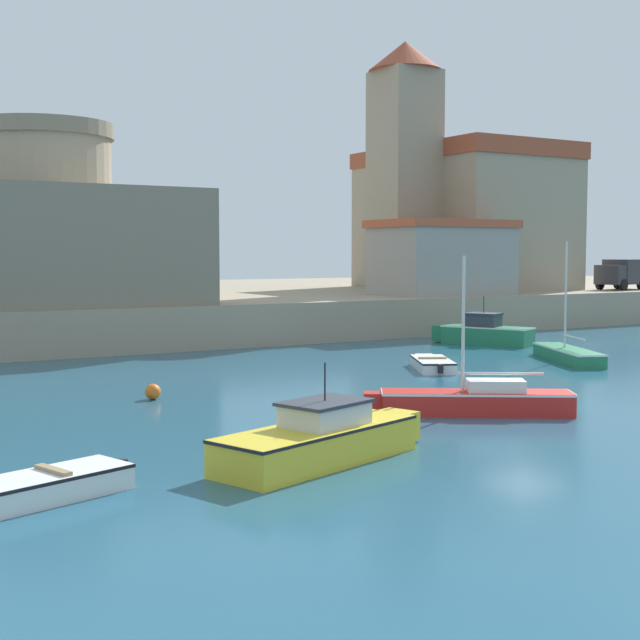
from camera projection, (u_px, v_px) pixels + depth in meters
name	position (u px, v px, depth m)	size (l,w,h in m)	color
ground_plane	(524.00, 408.00, 28.25)	(200.00, 200.00, 0.00)	#235670
quay_seawall	(118.00, 307.00, 62.94)	(120.00, 40.00, 2.25)	gray
sailboat_red_0	(474.00, 400.00, 27.13)	(5.84, 4.28, 4.84)	red
dinghy_white_1	(48.00, 485.00, 17.78)	(3.80, 2.17, 0.61)	white
motorboat_yellow_2	(323.00, 438.00, 20.97)	(6.40, 3.47, 2.34)	yellow
motorboat_green_3	(484.00, 333.00, 47.82)	(3.55, 5.51, 2.60)	#237A4C
dinghy_white_4	(432.00, 363.00, 37.56)	(2.85, 4.07, 0.55)	white
sailboat_green_5	(567.00, 353.00, 40.42)	(3.58, 6.02, 5.44)	#237A4C
mooring_buoy	(153.00, 392.00, 29.87)	(0.53, 0.53, 0.53)	orange
church	(455.00, 210.00, 66.39)	(14.88, 15.28, 17.11)	gray
fortress	(46.00, 237.00, 47.63)	(13.93, 13.93, 9.51)	gray
harbor_shed_near_wharf	(442.00, 257.00, 56.88)	(8.52, 5.69, 4.75)	gray
truck_on_quay	(623.00, 273.00, 64.92)	(4.57, 2.73, 2.20)	#333338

